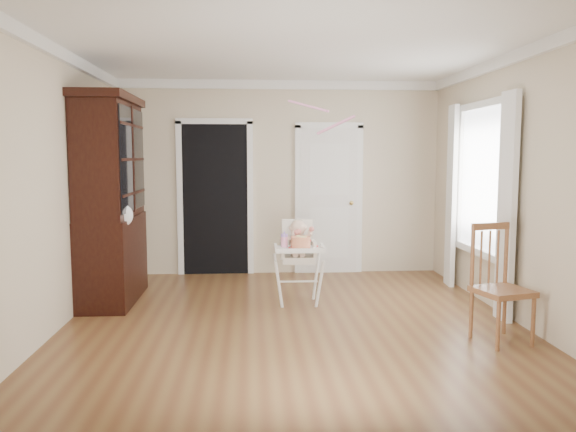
{
  "coord_description": "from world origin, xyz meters",
  "views": [
    {
      "loc": [
        -0.4,
        -5.4,
        1.66
      ],
      "look_at": [
        0.0,
        0.7,
        1.01
      ],
      "focal_mm": 35.0,
      "sensor_mm": 36.0,
      "label": 1
    }
  ],
  "objects": [
    {
      "name": "dining_chair",
      "position": [
        1.82,
        -0.61,
        0.49
      ],
      "size": [
        0.52,
        0.52,
        1.05
      ],
      "rotation": [
        0.0,
        0.0,
        0.26
      ],
      "color": "brown",
      "rests_on": "floor"
    },
    {
      "name": "doorway",
      "position": [
        -0.9,
        2.48,
        1.11
      ],
      "size": [
        1.06,
        0.05,
        2.22
      ],
      "color": "black",
      "rests_on": "wall_back"
    },
    {
      "name": "wall_left",
      "position": [
        -2.25,
        0.0,
        1.35
      ],
      "size": [
        0.0,
        5.0,
        5.0
      ],
      "primitive_type": "plane",
      "rotation": [
        1.57,
        0.0,
        1.57
      ],
      "color": "beige",
      "rests_on": "floor"
    },
    {
      "name": "wall_right",
      "position": [
        2.25,
        0.0,
        1.35
      ],
      "size": [
        0.0,
        5.0,
        5.0
      ],
      "primitive_type": "plane",
      "rotation": [
        1.57,
        0.0,
        -1.57
      ],
      "color": "beige",
      "rests_on": "floor"
    },
    {
      "name": "cake",
      "position": [
        0.13,
        0.58,
        0.73
      ],
      "size": [
        0.27,
        0.27,
        0.13
      ],
      "color": "silver",
      "rests_on": "high_chair"
    },
    {
      "name": "window_right",
      "position": [
        2.18,
        0.8,
        1.29
      ],
      "size": [
        0.13,
        1.84,
        2.3
      ],
      "color": "white",
      "rests_on": "wall_right"
    },
    {
      "name": "high_chair",
      "position": [
        0.12,
        0.8,
        0.59
      ],
      "size": [
        0.57,
        0.69,
        0.96
      ],
      "rotation": [
        0.0,
        0.0,
        -0.02
      ],
      "color": "white",
      "rests_on": "floor"
    },
    {
      "name": "sippy_cup",
      "position": [
        -0.04,
        0.66,
        0.75
      ],
      "size": [
        0.08,
        0.08,
        0.19
      ],
      "rotation": [
        0.0,
        0.0,
        -0.02
      ],
      "color": "pink",
      "rests_on": "high_chair"
    },
    {
      "name": "ceiling",
      "position": [
        0.0,
        0.0,
        2.7
      ],
      "size": [
        5.0,
        5.0,
        0.0
      ],
      "primitive_type": "plane",
      "rotation": [
        3.14,
        0.0,
        0.0
      ],
      "color": "white",
      "rests_on": "wall_back"
    },
    {
      "name": "wall_back",
      "position": [
        0.0,
        2.5,
        1.35
      ],
      "size": [
        4.5,
        0.0,
        4.5
      ],
      "primitive_type": "plane",
      "rotation": [
        1.57,
        0.0,
        0.0
      ],
      "color": "beige",
      "rests_on": "floor"
    },
    {
      "name": "china_cabinet",
      "position": [
        -1.99,
        1.05,
        1.17
      ],
      "size": [
        0.62,
        1.39,
        2.34
      ],
      "color": "black",
      "rests_on": "floor"
    },
    {
      "name": "baby",
      "position": [
        0.13,
        0.82,
        0.73
      ],
      "size": [
        0.28,
        0.21,
        0.42
      ],
      "rotation": [
        0.0,
        0.0,
        -0.02
      ],
      "color": "beige",
      "rests_on": "high_chair"
    },
    {
      "name": "streamer",
      "position": [
        0.18,
        0.29,
        2.16
      ],
      "size": [
        0.39,
        0.35,
        0.15
      ],
      "primitive_type": null,
      "rotation": [
        0.26,
        0.0,
        0.85
      ],
      "color": "pink",
      "rests_on": "ceiling"
    },
    {
      "name": "closet_door",
      "position": [
        0.7,
        2.48,
        1.02
      ],
      "size": [
        0.96,
        0.09,
        2.13
      ],
      "color": "white",
      "rests_on": "wall_back"
    },
    {
      "name": "crown_molding",
      "position": [
        0.0,
        0.0,
        2.64
      ],
      "size": [
        4.5,
        5.0,
        0.12
      ],
      "primitive_type": null,
      "color": "white",
      "rests_on": "ceiling"
    },
    {
      "name": "floor",
      "position": [
        0.0,
        0.0,
        0.0
      ],
      "size": [
        5.0,
        5.0,
        0.0
      ],
      "primitive_type": "plane",
      "color": "brown",
      "rests_on": "ground"
    }
  ]
}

